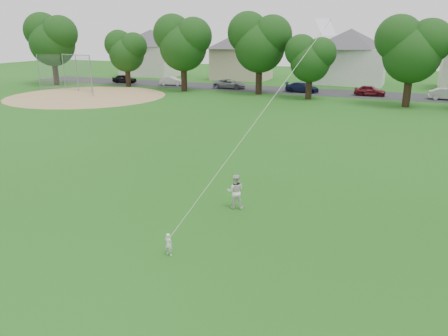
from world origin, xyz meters
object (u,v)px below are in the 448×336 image
at_px(toddler, 169,244).
at_px(older_boy, 235,191).
at_px(kite, 254,124).
at_px(baseball_backstop, 74,73).

xyz_separation_m(toddler, older_boy, (0.56, 4.70, 0.34)).
bearing_deg(toddler, older_boy, -91.41).
distance_m(older_boy, kite, 3.67).
bearing_deg(baseball_backstop, toddler, -45.32).
bearing_deg(older_boy, baseball_backstop, -58.31).
xyz_separation_m(older_boy, kite, (1.19, -1.28, 3.23)).
bearing_deg(toddler, kite, -111.69).
height_order(toddler, kite, kite).
xyz_separation_m(kite, baseball_backstop, (-33.16, 28.35, -1.77)).
distance_m(kite, baseball_backstop, 43.66).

